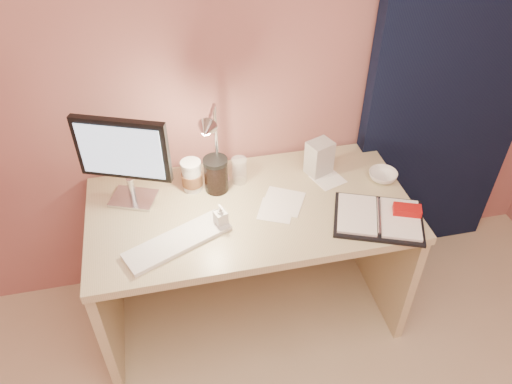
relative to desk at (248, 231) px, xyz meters
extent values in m
plane|color=#B06966|center=(0.00, 0.30, 0.75)|extent=(3.50, 0.00, 3.50)
cube|color=black|center=(1.05, 0.24, 0.60)|extent=(0.85, 0.08, 2.20)
cube|color=#C5B78C|center=(0.00, -0.07, 0.21)|extent=(1.40, 0.70, 0.04)
cube|color=#C5B78C|center=(-0.68, -0.07, -0.16)|extent=(0.04, 0.66, 0.69)
cube|color=#C5B78C|center=(0.68, -0.07, -0.16)|extent=(0.04, 0.66, 0.69)
cube|color=#C5B78C|center=(0.00, 0.26, -0.10)|extent=(1.32, 0.03, 0.55)
cube|color=silver|center=(-0.49, 0.08, 0.23)|extent=(0.23, 0.20, 0.01)
cylinder|color=silver|center=(-0.49, 0.08, 0.29)|extent=(0.03, 0.03, 0.10)
cube|color=black|center=(-0.49, 0.08, 0.50)|extent=(0.37, 0.17, 0.28)
cube|color=#A8C4E4|center=(-0.48, 0.06, 0.50)|extent=(0.32, 0.13, 0.24)
cube|color=white|center=(-0.33, -0.23, 0.23)|extent=(0.45, 0.30, 0.02)
cube|color=black|center=(0.51, -0.27, 0.23)|extent=(0.44, 0.39, 0.01)
cube|color=white|center=(0.43, -0.24, 0.25)|extent=(0.24, 0.28, 0.01)
cube|color=white|center=(0.59, -0.31, 0.25)|extent=(0.24, 0.28, 0.01)
cube|color=red|center=(0.63, -0.28, 0.27)|extent=(0.13, 0.10, 0.03)
cube|color=white|center=(0.39, 0.03, 0.23)|extent=(0.16, 0.16, 0.00)
cube|color=white|center=(0.15, -0.08, 0.23)|extent=(0.23, 0.23, 0.00)
cube|color=white|center=(0.10, -0.13, 0.23)|extent=(0.19, 0.19, 0.00)
cylinder|color=silver|center=(-0.23, 0.10, 0.29)|extent=(0.08, 0.08, 0.14)
cylinder|color=brown|center=(-0.23, 0.10, 0.28)|extent=(0.09, 0.09, 0.06)
cylinder|color=silver|center=(-0.23, 0.10, 0.37)|extent=(0.09, 0.09, 0.01)
cylinder|color=white|center=(-0.01, 0.11, 0.29)|extent=(0.07, 0.07, 0.12)
imported|color=white|center=(0.63, -0.02, 0.25)|extent=(0.15, 0.15, 0.04)
imported|color=silver|center=(-0.14, -0.16, 0.28)|extent=(0.06, 0.06, 0.11)
cylinder|color=black|center=(-0.12, 0.07, 0.30)|extent=(0.10, 0.10, 0.15)
cube|color=silver|center=(0.36, 0.10, 0.31)|extent=(0.13, 0.12, 0.17)
cylinder|color=silver|center=(-0.11, 0.12, 0.23)|extent=(0.10, 0.10, 0.02)
cylinder|color=silver|center=(-0.11, 0.12, 0.43)|extent=(0.02, 0.02, 0.38)
cone|color=silver|center=(-0.05, -0.05, 0.62)|extent=(0.10, 0.09, 0.08)
camera|label=1|loc=(-0.32, -1.65, 1.67)|focal=35.00mm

